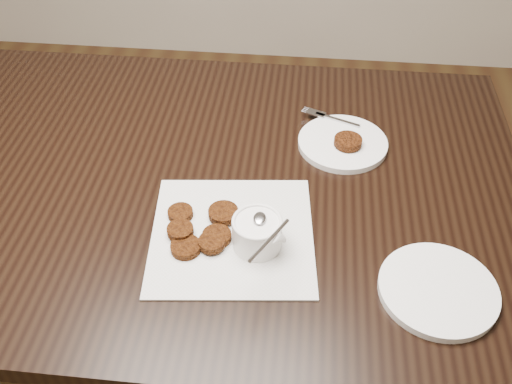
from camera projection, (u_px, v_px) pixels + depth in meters
table at (190, 284)px, 1.48m from camera, size 1.49×0.96×0.75m
napkin at (232, 235)px, 1.09m from camera, size 0.34×0.34×0.00m
sauce_ramekin at (257, 220)px, 1.03m from camera, size 0.15×0.15×0.13m
patty_cluster at (201, 231)px, 1.08m from camera, size 0.19×0.19×0.02m
plate_with_patty at (343, 141)px, 1.29m from camera, size 0.26×0.26×0.03m
plate_empty at (438, 290)px, 0.99m from camera, size 0.23×0.23×0.01m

